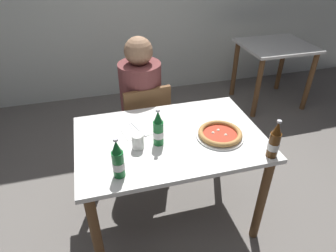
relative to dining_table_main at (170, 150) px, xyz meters
name	(u,v)px	position (x,y,z in m)	size (l,w,h in m)	color
ground_plane	(170,214)	(0.00, 0.00, -0.64)	(8.00, 8.00, 0.00)	slate
dining_table_main	(170,150)	(0.00, 0.00, 0.00)	(1.20, 0.80, 0.75)	silver
chair_behind_table	(145,123)	(-0.06, 0.61, -0.15)	(0.45, 0.45, 0.85)	brown
diner_seated	(142,110)	(-0.07, 0.66, -0.05)	(0.34, 0.34, 1.21)	#2D3342
dining_table_background	(274,57)	(1.69, 1.44, -0.04)	(0.80, 0.70, 0.75)	silver
pizza_margherita_near	(220,134)	(0.31, -0.09, 0.14)	(0.30, 0.30, 0.04)	white
beer_bottle_left	(118,161)	(-0.36, -0.28, 0.22)	(0.07, 0.07, 0.25)	#196B2D
beer_bottle_center	(158,130)	(-0.09, -0.05, 0.22)	(0.07, 0.07, 0.25)	#196B2D
beer_bottle_right	(274,142)	(0.53, -0.34, 0.22)	(0.07, 0.07, 0.25)	#512D0F
napkin_with_cutlery	(136,130)	(-0.20, 0.13, 0.12)	(0.21, 0.21, 0.01)	white
paper_cup	(138,141)	(-0.22, -0.06, 0.16)	(0.07, 0.07, 0.10)	white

